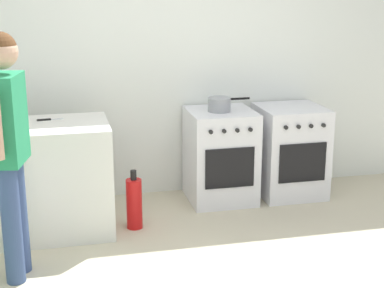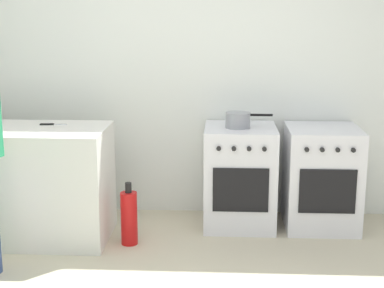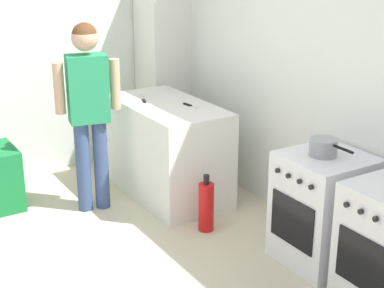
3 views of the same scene
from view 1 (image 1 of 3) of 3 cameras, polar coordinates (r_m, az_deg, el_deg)
name	(u,v)px [view 1 (image 1 of 3)]	position (r m, az deg, el deg)	size (l,w,h in m)	color
ground_plane	(233,285)	(4.10, 4.03, -13.46)	(8.00, 8.00, 0.00)	beige
back_wall	(174,57)	(5.52, -1.71, 8.46)	(6.00, 0.10, 2.60)	silver
counter_unit	(28,180)	(4.87, -15.59, -3.38)	(1.30, 0.70, 0.90)	silver
oven_left	(220,155)	(5.42, 2.77, -1.12)	(0.59, 0.62, 0.85)	silver
oven_right	(290,151)	(5.64, 9.46, -0.65)	(0.60, 0.62, 0.85)	silver
pot	(220,104)	(5.27, 2.69, 3.86)	(0.39, 0.21, 0.13)	gray
knife_paring	(48,120)	(4.87, -13.81, 2.32)	(0.21, 0.04, 0.01)	silver
person	(7,135)	(4.01, -17.47, 0.81)	(0.27, 0.56, 1.68)	#384C7A
fire_extinguisher	(134,203)	(4.88, -5.63, -5.73)	(0.13, 0.13, 0.50)	red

